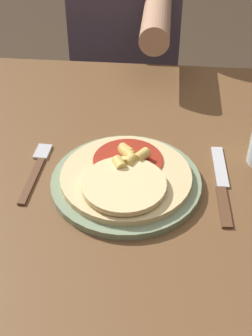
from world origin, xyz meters
TOP-DOWN VIEW (x-y plane):
  - dining_table at (0.00, 0.00)m, footprint 1.21×0.88m
  - plate at (0.03, -0.04)m, footprint 0.27×0.27m
  - pizza at (0.03, -0.04)m, footprint 0.24×0.24m
  - fork at (-0.15, -0.01)m, footprint 0.03×0.18m
  - knife at (0.20, -0.03)m, footprint 0.03×0.22m
  - person_diner at (-0.04, 0.72)m, footprint 0.33×0.52m

SIDE VIEW (x-z plane):
  - dining_table at x=0.00m, z-range 0.28..1.05m
  - person_diner at x=-0.04m, z-range 0.10..1.33m
  - fork at x=-0.15m, z-range 0.77..0.78m
  - knife at x=0.20m, z-range 0.77..0.78m
  - plate at x=0.03m, z-range 0.77..0.79m
  - pizza at x=0.03m, z-range 0.78..0.82m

